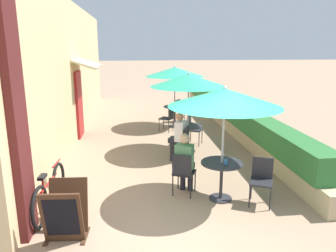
{
  "coord_description": "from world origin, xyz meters",
  "views": [
    {
      "loc": [
        -0.71,
        -4.25,
        2.91
      ],
      "look_at": [
        0.15,
        3.38,
        1.0
      ],
      "focal_mm": 35.0,
      "sensor_mm": 36.0,
      "label": 1
    }
  ],
  "objects": [
    {
      "name": "ground_plane",
      "position": [
        0.0,
        0.0,
        0.0
      ],
      "size": [
        120.0,
        120.0,
        0.0
      ],
      "primitive_type": "plane",
      "color": "#9E7F66"
    },
    {
      "name": "cafe_facade_wall",
      "position": [
        -2.54,
        6.97,
        2.09
      ],
      "size": [
        0.98,
        14.22,
        4.2
      ],
      "color": "#D6B784",
      "rests_on": "ground_plane"
    },
    {
      "name": "patio_table_near",
      "position": [
        0.96,
        1.43,
        0.55
      ],
      "size": [
        0.79,
        0.79,
        0.75
      ],
      "color": "#28282D",
      "rests_on": "ground_plane"
    },
    {
      "name": "coffee_cup_far",
      "position": [
        1.01,
        7.29,
        0.8
      ],
      "size": [
        0.07,
        0.07,
        0.09
      ],
      "color": "white",
      "rests_on": "patio_table_far"
    },
    {
      "name": "cafe_chair_far_right",
      "position": [
        0.52,
        6.63,
        0.52
      ],
      "size": [
        0.55,
        0.55,
        0.87
      ],
      "rotation": [
        0.0,
        0.0,
        7.32
      ],
      "color": "#232328",
      "rests_on": "ground_plane"
    },
    {
      "name": "bicycle_leaning",
      "position": [
        -2.2,
        1.31,
        0.37
      ],
      "size": [
        0.19,
        1.78,
        0.8
      ],
      "rotation": [
        0.0,
        0.0,
        -0.07
      ],
      "color": "black",
      "rests_on": "ground_plane"
    },
    {
      "name": "patio_table_mid",
      "position": [
        0.82,
        4.38,
        0.55
      ],
      "size": [
        0.79,
        0.79,
        0.75
      ],
      "color": "#28282D",
      "rests_on": "ground_plane"
    },
    {
      "name": "menu_board",
      "position": [
        -1.76,
        0.43,
        0.43
      ],
      "size": [
        0.65,
        0.67,
        0.87
      ],
      "rotation": [
        0.0,
        0.0,
        -0.06
      ],
      "color": "#422819",
      "rests_on": "ground_plane"
    },
    {
      "name": "coffee_cup_near",
      "position": [
        1.0,
        1.32,
        0.8
      ],
      "size": [
        0.07,
        0.07,
        0.09
      ],
      "color": "teal",
      "rests_on": "patio_table_near"
    },
    {
      "name": "planter_hedge",
      "position": [
        2.75,
        7.01,
        0.54
      ],
      "size": [
        0.6,
        13.22,
        1.01
      ],
      "color": "tan",
      "rests_on": "ground_plane"
    },
    {
      "name": "seated_patron_near_left",
      "position": [
        0.3,
        1.78,
        0.69
      ],
      "size": [
        0.46,
        0.5,
        1.25
      ],
      "rotation": [
        0.0,
        0.0,
        5.84
      ],
      "color": "#23232D",
      "rests_on": "ground_plane"
    },
    {
      "name": "patio_umbrella_near",
      "position": [
        0.96,
        1.43,
        1.99
      ],
      "size": [
        2.06,
        2.06,
        2.2
      ],
      "color": "#B7B7BC",
      "rests_on": "ground_plane"
    },
    {
      "name": "cafe_chair_far_left",
      "position": [
        1.14,
        7.98,
        0.52
      ],
      "size": [
        0.55,
        0.55,
        0.87
      ],
      "rotation": [
        0.0,
        0.0,
        4.18
      ],
      "color": "#232328",
      "rests_on": "ground_plane"
    },
    {
      "name": "patio_umbrella_far",
      "position": [
        0.83,
        7.3,
        1.99
      ],
      "size": [
        2.06,
        2.06,
        2.2
      ],
      "color": "#B7B7BC",
      "rests_on": "ground_plane"
    },
    {
      "name": "cafe_chair_mid_right",
      "position": [
        1.07,
        5.07,
        0.52
      ],
      "size": [
        0.54,
        0.54,
        0.87
      ],
      "rotation": [
        0.0,
        0.0,
        10.53
      ],
      "color": "#232328",
      "rests_on": "ground_plane"
    },
    {
      "name": "cafe_chair_mid_left",
      "position": [
        0.56,
        3.68,
        0.52
      ],
      "size": [
        0.54,
        0.54,
        0.87
      ],
      "rotation": [
        0.0,
        0.0,
        7.39
      ],
      "color": "#232328",
      "rests_on": "ground_plane"
    },
    {
      "name": "patio_umbrella_mid",
      "position": [
        0.82,
        4.38,
        1.99
      ],
      "size": [
        2.06,
        2.06,
        2.2
      ],
      "color": "#B7B7BC",
      "rests_on": "ground_plane"
    },
    {
      "name": "seated_patron_mid_left",
      "position": [
        0.46,
        3.73,
        0.69
      ],
      "size": [
        0.5,
        0.46,
        1.25
      ],
      "rotation": [
        0.0,
        0.0,
        7.39
      ],
      "color": "#23232D",
      "rests_on": "ground_plane"
    },
    {
      "name": "patio_table_far",
      "position": [
        0.83,
        7.3,
        0.55
      ],
      "size": [
        0.79,
        0.79,
        0.75
      ],
      "color": "#28282D",
      "rests_on": "ground_plane"
    },
    {
      "name": "cafe_chair_near_left",
      "position": [
        0.26,
        1.67,
        0.52
      ],
      "size": [
        0.53,
        0.53,
        0.87
      ],
      "rotation": [
        0.0,
        0.0,
        5.84
      ],
      "color": "#232328",
      "rests_on": "ground_plane"
    },
    {
      "name": "cafe_chair_near_right",
      "position": [
        1.65,
        1.18,
        0.52
      ],
      "size": [
        0.53,
        0.53,
        0.87
      ],
      "rotation": [
        0.0,
        0.0,
        8.98
      ],
      "color": "#232328",
      "rests_on": "ground_plane"
    }
  ]
}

